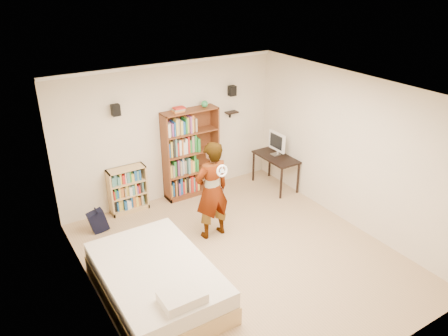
# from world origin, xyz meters

# --- Properties ---
(ground) EXTENTS (4.50, 5.00, 0.01)m
(ground) POSITION_xyz_m (0.00, 0.00, 0.00)
(ground) COLOR tan
(ground) RESTS_ON ground
(room_shell) EXTENTS (4.52, 5.02, 2.71)m
(room_shell) POSITION_xyz_m (0.00, 0.00, 1.76)
(room_shell) COLOR beige
(room_shell) RESTS_ON ground
(crown_molding) EXTENTS (4.50, 5.00, 0.06)m
(crown_molding) POSITION_xyz_m (0.00, 0.00, 2.67)
(crown_molding) COLOR white
(crown_molding) RESTS_ON room_shell
(speaker_left) EXTENTS (0.14, 0.12, 0.20)m
(speaker_left) POSITION_xyz_m (-1.05, 2.40, 2.00)
(speaker_left) COLOR black
(speaker_left) RESTS_ON room_shell
(speaker_right) EXTENTS (0.14, 0.12, 0.20)m
(speaker_right) POSITION_xyz_m (1.35, 2.40, 2.00)
(speaker_right) COLOR black
(speaker_right) RESTS_ON room_shell
(wall_shelf) EXTENTS (0.25, 0.16, 0.02)m
(wall_shelf) POSITION_xyz_m (1.35, 2.41, 1.55)
(wall_shelf) COLOR black
(wall_shelf) RESTS_ON room_shell
(tall_bookshelf) EXTENTS (1.13, 0.33, 1.79)m
(tall_bookshelf) POSITION_xyz_m (0.35, 2.34, 0.89)
(tall_bookshelf) COLOR brown
(tall_bookshelf) RESTS_ON ground
(low_bookshelf) EXTENTS (0.71, 0.27, 0.89)m
(low_bookshelf) POSITION_xyz_m (-1.00, 2.37, 0.45)
(low_bookshelf) COLOR tan
(low_bookshelf) RESTS_ON ground
(computer_desk) EXTENTS (0.51, 1.02, 0.70)m
(computer_desk) POSITION_xyz_m (1.97, 1.68, 0.35)
(computer_desk) COLOR black
(computer_desk) RESTS_ON ground
(imac) EXTENTS (0.12, 0.48, 0.48)m
(imac) POSITION_xyz_m (2.02, 1.76, 0.94)
(imac) COLOR white
(imac) RESTS_ON computer_desk
(daybed) EXTENTS (1.42, 2.18, 0.64)m
(daybed) POSITION_xyz_m (-1.52, -0.11, 0.32)
(daybed) COLOR white
(daybed) RESTS_ON ground
(person) EXTENTS (0.65, 0.44, 1.74)m
(person) POSITION_xyz_m (-0.07, 0.81, 0.87)
(person) COLOR black
(person) RESTS_ON ground
(wii_wheel) EXTENTS (0.20, 0.08, 0.20)m
(wii_wheel) POSITION_xyz_m (-0.07, 0.49, 1.36)
(wii_wheel) COLOR white
(wii_wheel) RESTS_ON person
(navy_bag) EXTENTS (0.32, 0.21, 0.42)m
(navy_bag) POSITION_xyz_m (-1.72, 1.96, 0.21)
(navy_bag) COLOR black
(navy_bag) RESTS_ON ground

